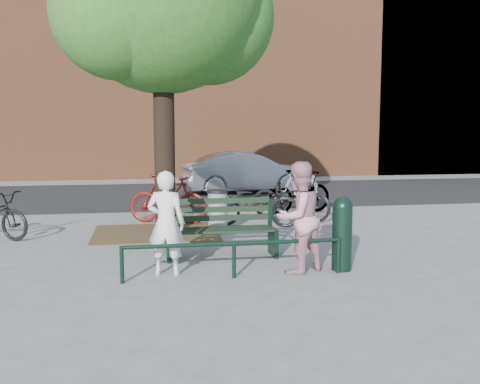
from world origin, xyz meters
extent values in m
plane|color=gray|center=(0.00, 0.00, 0.00)|extent=(90.00, 90.00, 0.00)
cube|color=brown|center=(-1.00, 2.20, 0.01)|extent=(2.40, 2.00, 0.02)
cube|color=black|center=(0.00, 8.50, 0.01)|extent=(40.00, 7.00, 0.01)
cube|color=brown|center=(0.00, 16.00, 6.00)|extent=(45.00, 4.00, 12.00)
cube|color=brown|center=(14.00, 16.00, 7.00)|extent=(10.00, 4.00, 14.00)
cube|color=black|center=(-0.84, 0.00, 0.23)|extent=(0.06, 0.52, 0.45)
cube|color=black|center=(-0.84, 0.23, 0.67)|extent=(0.06, 0.06, 0.44)
cylinder|color=black|center=(-0.84, -0.10, 0.63)|extent=(0.04, 0.36, 0.04)
cube|color=black|center=(0.84, 0.00, 0.23)|extent=(0.06, 0.52, 0.45)
cube|color=black|center=(0.84, 0.23, 0.67)|extent=(0.06, 0.06, 0.44)
cylinder|color=black|center=(0.84, -0.10, 0.63)|extent=(0.04, 0.36, 0.04)
cube|color=black|center=(0.00, 0.00, 0.45)|extent=(1.64, 0.46, 0.04)
cube|color=black|center=(0.00, 0.23, 0.74)|extent=(1.64, 0.03, 0.47)
cylinder|color=black|center=(-1.50, -1.20, 0.25)|extent=(0.06, 0.06, 0.50)
cylinder|color=black|center=(0.00, -1.20, 0.25)|extent=(0.06, 0.06, 0.50)
cylinder|color=black|center=(1.50, -1.20, 0.25)|extent=(0.06, 0.06, 0.50)
cylinder|color=black|center=(0.00, -1.20, 0.48)|extent=(3.00, 0.06, 0.06)
cylinder|color=black|center=(-0.80, 2.20, 1.90)|extent=(0.40, 0.40, 3.80)
sphere|color=#27531A|center=(0.10, 2.50, 4.20)|extent=(2.60, 2.60, 2.60)
sphere|color=#27531A|center=(-1.60, 1.80, 4.10)|extent=(2.40, 2.40, 2.40)
imported|color=silver|center=(-0.90, -0.86, 0.73)|extent=(0.62, 0.50, 1.46)
imported|color=#BA808B|center=(0.95, -1.05, 0.79)|extent=(0.96, 0.89, 1.58)
cylinder|color=black|center=(1.60, -1.06, 0.46)|extent=(0.29, 0.29, 0.92)
sphere|color=black|center=(1.60, -1.06, 0.92)|extent=(0.29, 0.29, 0.29)
cylinder|color=gray|center=(0.21, 2.00, 0.40)|extent=(0.38, 0.38, 0.80)
cylinder|color=black|center=(0.21, 2.00, 0.83)|extent=(0.42, 0.42, 0.06)
imported|color=#520F0B|center=(-0.71, 3.30, 0.53)|extent=(1.83, 1.16, 1.07)
imported|color=black|center=(1.08, 2.62, 0.50)|extent=(2.03, 1.25, 1.01)
imported|color=gray|center=(2.49, 4.14, 0.54)|extent=(1.86, 1.04, 1.07)
imported|color=black|center=(2.04, 3.31, 0.51)|extent=(1.90, 1.80, 1.02)
imported|color=gray|center=(1.99, 8.45, 0.66)|extent=(4.17, 1.92, 1.33)
camera|label=1|loc=(-1.16, -8.25, 2.02)|focal=40.00mm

